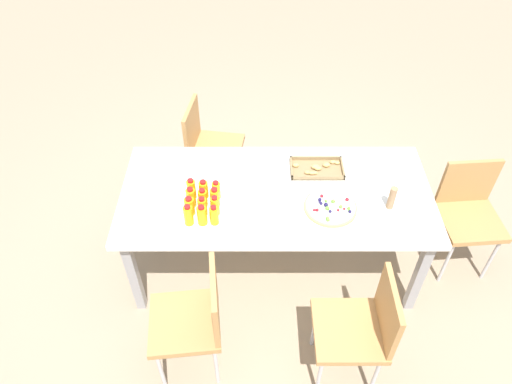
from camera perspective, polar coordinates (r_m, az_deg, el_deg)
ground_plane at (r=3.65m, az=2.00°, el=-8.25°), size 12.00×12.00×0.00m
party_table at (r=3.14m, az=2.30°, el=-0.81°), size 2.00×0.91×0.74m
chair_end at (r=3.62m, az=23.76°, el=-1.77°), size 0.43×0.43×0.83m
chair_far_left at (r=3.86m, az=-5.87°, el=5.79°), size 0.45×0.45×0.83m
chair_near_right at (r=2.83m, az=12.43°, el=-15.18°), size 0.40×0.40×0.83m
chair_near_left at (r=2.82m, az=-7.22°, el=-14.43°), size 0.44×0.44×0.83m
juice_bottle_0 at (r=2.88m, az=-8.11°, el=-2.76°), size 0.06×0.06×0.15m
juice_bottle_1 at (r=2.88m, az=-6.51°, el=-2.77°), size 0.06×0.06×0.14m
juice_bottle_2 at (r=2.87m, az=-5.08°, el=-2.78°), size 0.05×0.05×0.14m
juice_bottle_3 at (r=2.94m, az=-7.98°, el=-1.68°), size 0.06×0.06×0.13m
juice_bottle_4 at (r=2.93m, az=-6.47°, el=-1.75°), size 0.06×0.06×0.14m
juice_bottle_5 at (r=2.92m, az=-4.98°, el=-1.65°), size 0.05×0.05×0.14m
juice_bottle_6 at (r=2.99m, az=-7.81°, el=-0.66°), size 0.06×0.06×0.15m
juice_bottle_7 at (r=2.99m, az=-6.42°, el=-0.71°), size 0.06×0.06×0.13m
juice_bottle_8 at (r=2.98m, az=-4.99°, el=-0.65°), size 0.06×0.06×0.14m
juice_bottle_9 at (r=3.04m, az=-7.76°, el=0.34°), size 0.06×0.06×0.15m
juice_bottle_10 at (r=3.04m, az=-6.33°, el=0.31°), size 0.06×0.06×0.13m
juice_bottle_11 at (r=3.02m, az=-4.83°, el=0.21°), size 0.05×0.05×0.13m
fruit_pizza at (r=3.02m, az=8.72°, el=-1.75°), size 0.33×0.33×0.05m
snack_tray at (r=3.26m, az=7.12°, el=2.79°), size 0.36×0.21×0.04m
plate_stack at (r=3.01m, az=0.80°, el=-1.17°), size 0.18×0.18×0.02m
napkin_stack at (r=3.29m, az=-0.11°, el=3.51°), size 0.15×0.15×0.01m
cardboard_tube at (r=3.05m, az=15.70°, el=-0.66°), size 0.04×0.04×0.16m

